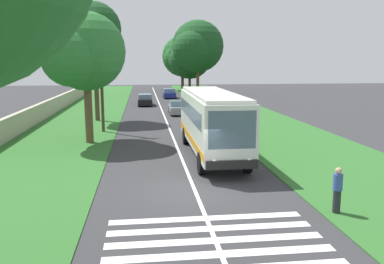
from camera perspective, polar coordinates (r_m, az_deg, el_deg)
The scene contains 17 objects.
ground at distance 17.27m, azimuth 0.49°, elevation -8.49°, with size 160.00×160.00×0.00m, color #333335.
grass_verge_left at distance 32.29m, azimuth -17.71°, elevation -0.22°, with size 120.00×8.00×0.04m, color #2D6628.
grass_verge_right at distance 33.36m, azimuth 11.16°, elevation 0.38°, with size 120.00×8.00×0.04m, color #2D6628.
centre_line at distance 31.79m, azimuth -3.04°, elevation 0.06°, with size 110.00×0.16×0.01m, color silver.
coach_bus at distance 23.44m, azimuth 2.75°, elevation 1.81°, with size 11.16×2.62×3.73m.
zebra_crossing at distance 12.52m, azimuth 3.72°, elevation -15.93°, with size 4.95×6.80×0.01m.
trailing_car_0 at distance 42.25m, azimuth -2.00°, elevation 3.44°, with size 4.30×1.78×1.43m.
trailing_car_1 at distance 51.06m, azimuth -6.67°, elevation 4.51°, with size 4.30×1.78×1.43m.
trailing_car_2 at distance 61.15m, azimuth -3.25°, elevation 5.45°, with size 4.30×1.78×1.43m.
roadside_tree_left_1 at distance 38.22m, azimuth -13.95°, elevation 13.75°, with size 5.77×4.85×10.72m.
roadside_tree_left_2 at distance 27.74m, azimuth -15.12°, elevation 10.61°, with size 6.50×5.21×8.66m.
roadside_tree_right_0 at distance 60.11m, azimuth 0.58°, elevation 11.86°, with size 9.20×7.66×11.41m.
roadside_tree_right_1 at distance 70.42m, azimuth -0.53°, elevation 10.39°, with size 9.32×7.51×9.92m.
roadside_tree_right_2 at distance 77.23m, azimuth -1.53°, elevation 10.50°, with size 9.43×7.59×10.17m.
utility_pole at distance 31.89m, azimuth -12.71°, elevation 7.62°, with size 0.24×1.40×8.22m.
roadside_wall at distance 37.74m, azimuth -21.48°, elevation 2.23°, with size 70.00×0.40×1.59m, color #B2A893.
pedestrian at distance 15.58m, azimuth 19.90°, elevation -7.67°, with size 0.34×0.34×1.69m.
Camera 1 is at (-16.24, 2.15, 5.47)m, focal length 37.67 mm.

